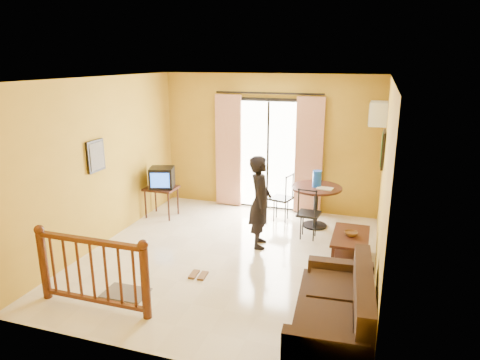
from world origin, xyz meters
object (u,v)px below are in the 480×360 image
(television, at_px, (162,178))
(dining_table, at_px, (316,195))
(sofa, at_px, (338,314))
(standing_person, at_px, (260,202))
(coffee_table, at_px, (350,243))

(television, height_order, dining_table, television)
(television, relative_size, sofa, 0.31)
(dining_table, distance_m, standing_person, 1.41)
(dining_table, bearing_deg, television, -172.22)
(sofa, distance_m, standing_person, 2.69)
(coffee_table, distance_m, standing_person, 1.58)
(dining_table, xyz_separation_m, sofa, (0.74, -3.34, -0.31))
(sofa, bearing_deg, standing_person, 120.69)
(dining_table, xyz_separation_m, standing_person, (-0.77, -1.17, 0.16))
(coffee_table, relative_size, sofa, 0.54)
(television, height_order, sofa, television)
(television, relative_size, coffee_table, 0.56)
(coffee_table, xyz_separation_m, standing_person, (-1.50, 0.12, 0.49))
(coffee_table, bearing_deg, dining_table, 119.63)
(television, bearing_deg, coffee_table, -30.36)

